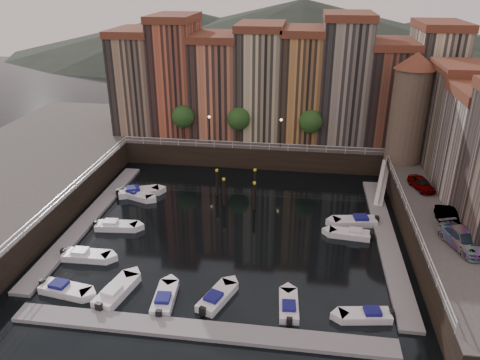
# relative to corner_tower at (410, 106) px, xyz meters

# --- Properties ---
(ground) EXTENTS (200.00, 200.00, 0.00)m
(ground) POSITION_rel_corner_tower_xyz_m (-20.00, -14.50, -10.19)
(ground) COLOR black
(ground) RESTS_ON ground
(quay_far) EXTENTS (80.00, 20.00, 3.00)m
(quay_far) POSITION_rel_corner_tower_xyz_m (-20.00, 11.50, -8.69)
(quay_far) COLOR black
(quay_far) RESTS_ON ground
(dock_left) EXTENTS (2.00, 28.00, 0.35)m
(dock_left) POSITION_rel_corner_tower_xyz_m (-36.20, -15.50, -10.02)
(dock_left) COLOR gray
(dock_left) RESTS_ON ground
(dock_right) EXTENTS (2.00, 28.00, 0.35)m
(dock_right) POSITION_rel_corner_tower_xyz_m (-3.80, -15.50, -10.02)
(dock_right) COLOR gray
(dock_right) RESTS_ON ground
(dock_near) EXTENTS (30.00, 2.00, 0.35)m
(dock_near) POSITION_rel_corner_tower_xyz_m (-20.00, -31.50, -10.02)
(dock_near) COLOR gray
(dock_near) RESTS_ON ground
(mountains) EXTENTS (145.00, 100.00, 18.00)m
(mountains) POSITION_rel_corner_tower_xyz_m (-18.28, 95.50, -2.28)
(mountains) COLOR #2D382D
(mountains) RESTS_ON ground
(far_terrace) EXTENTS (48.70, 10.30, 17.50)m
(far_terrace) POSITION_rel_corner_tower_xyz_m (-16.69, 9.00, 0.76)
(far_terrace) COLOR #977C60
(far_terrace) RESTS_ON quay_far
(corner_tower) EXTENTS (5.20, 5.20, 13.80)m
(corner_tower) POSITION_rel_corner_tower_xyz_m (0.00, 0.00, 0.00)
(corner_tower) COLOR #6B5B4C
(corner_tower) RESTS_ON quay_right
(promenade_trees) EXTENTS (21.20, 3.20, 5.20)m
(promenade_trees) POSITION_rel_corner_tower_xyz_m (-21.33, 3.70, -3.61)
(promenade_trees) COLOR black
(promenade_trees) RESTS_ON quay_far
(street_lamps) EXTENTS (10.36, 0.36, 4.18)m
(street_lamps) POSITION_rel_corner_tower_xyz_m (-21.00, 2.70, -4.30)
(street_lamps) COLOR black
(street_lamps) RESTS_ON quay_far
(railings) EXTENTS (36.08, 34.04, 0.52)m
(railings) POSITION_rel_corner_tower_xyz_m (-20.00, -9.62, -6.41)
(railings) COLOR white
(railings) RESTS_ON ground
(gangway) EXTENTS (2.78, 8.32, 3.73)m
(gangway) POSITION_rel_corner_tower_xyz_m (-2.90, -4.50, -8.28)
(gangway) COLOR white
(gangway) RESTS_ON ground
(mooring_pilings) EXTENTS (5.30, 4.19, 3.78)m
(mooring_pilings) POSITION_rel_corner_tower_xyz_m (-20.38, -8.68, -8.54)
(mooring_pilings) COLOR black
(mooring_pilings) RESTS_ON ground
(boat_left_0) EXTENTS (4.83, 2.40, 1.08)m
(boat_left_0) POSITION_rel_corner_tower_xyz_m (-32.60, -28.42, -9.83)
(boat_left_0) COLOR white
(boat_left_0) RESTS_ON ground
(boat_left_1) EXTENTS (4.82, 1.85, 1.10)m
(boat_left_1) POSITION_rel_corner_tower_xyz_m (-33.11, -23.17, -9.82)
(boat_left_1) COLOR white
(boat_left_1) RESTS_ON ground
(boat_left_2) EXTENTS (4.74, 2.07, 1.07)m
(boat_left_2) POSITION_rel_corner_tower_xyz_m (-32.44, -17.22, -9.83)
(boat_left_2) COLOR white
(boat_left_2) RESTS_ON ground
(boat_left_3) EXTENTS (4.68, 3.02, 1.05)m
(boat_left_3) POSITION_rel_corner_tower_xyz_m (-32.88, -9.53, -9.84)
(boat_left_3) COLOR white
(boat_left_3) RESTS_ON ground
(boat_left_4) EXTENTS (5.30, 3.58, 1.20)m
(boat_left_4) POSITION_rel_corner_tower_xyz_m (-32.93, -8.73, -9.79)
(boat_left_4) COLOR white
(boat_left_4) RESTS_ON ground
(boat_right_0) EXTENTS (4.43, 2.17, 0.99)m
(boat_right_0) POSITION_rel_corner_tower_xyz_m (-7.11, -28.15, -9.86)
(boat_right_0) COLOR white
(boat_right_0) RESTS_ON ground
(boat_right_2) EXTENTS (4.51, 2.03, 1.02)m
(boat_right_2) POSITION_rel_corner_tower_xyz_m (-7.41, -15.37, -9.85)
(boat_right_2) COLOR white
(boat_right_2) RESTS_ON ground
(boat_right_3) EXTENTS (5.07, 2.55, 1.14)m
(boat_right_3) POSITION_rel_corner_tower_xyz_m (-6.66, -12.61, -9.81)
(boat_right_3) COLOR white
(boat_right_3) RESTS_ON ground
(boat_near_0) EXTENTS (2.83, 5.27, 1.18)m
(boat_near_0) POSITION_rel_corner_tower_xyz_m (-28.05, -28.12, -9.80)
(boat_near_0) COLOR white
(boat_near_0) RESTS_ON ground
(boat_near_1) EXTENTS (2.01, 4.65, 1.05)m
(boat_near_1) POSITION_rel_corner_tower_xyz_m (-23.68, -28.40, -9.84)
(boat_near_1) COLOR white
(boat_near_1) RESTS_ON ground
(boat_near_2) EXTENTS (3.12, 4.73, 1.07)m
(boat_near_2) POSITION_rel_corner_tower_xyz_m (-19.37, -27.68, -9.83)
(boat_near_2) COLOR white
(boat_near_2) RESTS_ON ground
(boat_near_3) EXTENTS (1.83, 4.33, 0.98)m
(boat_near_3) POSITION_rel_corner_tower_xyz_m (-13.31, -27.90, -9.86)
(boat_near_3) COLOR white
(boat_near_3) RESTS_ON ground
(car_a) EXTENTS (2.76, 4.29, 1.36)m
(car_a) POSITION_rel_corner_tower_xyz_m (0.50, -8.96, -6.51)
(car_a) COLOR gray
(car_a) RESTS_ON quay_right
(car_b) EXTENTS (1.76, 4.67, 1.52)m
(car_b) POSITION_rel_corner_tower_xyz_m (1.37, -17.26, -6.43)
(car_b) COLOR gray
(car_b) RESTS_ON quay_right
(car_c) EXTENTS (3.90, 5.87, 1.58)m
(car_c) POSITION_rel_corner_tower_xyz_m (1.55, -21.09, -6.40)
(car_c) COLOR gray
(car_c) RESTS_ON quay_right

